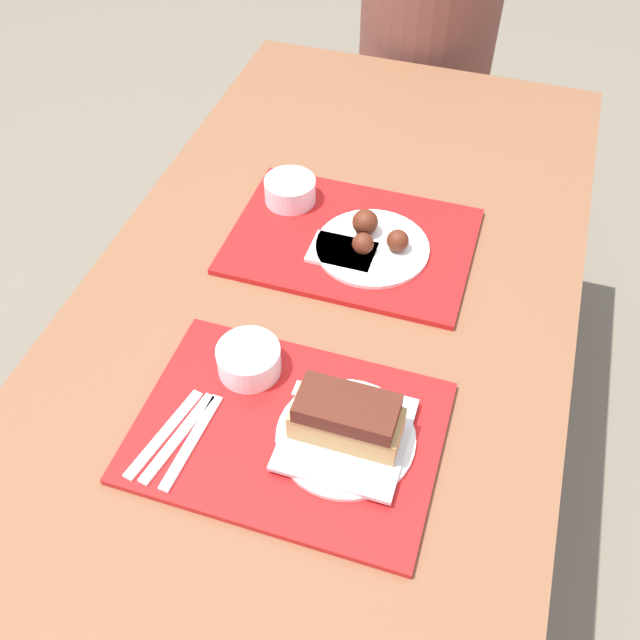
{
  "coord_description": "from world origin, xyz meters",
  "views": [
    {
      "loc": [
        0.25,
        -0.77,
        1.63
      ],
      "look_at": [
        0.02,
        -0.04,
        0.77
      ],
      "focal_mm": 40.0,
      "sensor_mm": 36.0,
      "label": 1
    }
  ],
  "objects_px": {
    "bowl_coleslaw_near": "(249,358)",
    "person_seated_across": "(430,15)",
    "wings_plate_far": "(373,241)",
    "tray_far": "(352,241)",
    "bowl_coleslaw_far": "(290,189)",
    "tray_near": "(288,432)",
    "brisket_sandwich_plate": "(346,425)"
  },
  "relations": [
    {
      "from": "bowl_coleslaw_near",
      "to": "person_seated_across",
      "type": "relative_size",
      "value": 0.14
    },
    {
      "from": "wings_plate_far",
      "to": "person_seated_across",
      "type": "distance_m",
      "value": 0.93
    },
    {
      "from": "tray_far",
      "to": "bowl_coleslaw_far",
      "type": "xyz_separation_m",
      "value": [
        -0.15,
        0.07,
        0.03
      ]
    },
    {
      "from": "tray_far",
      "to": "bowl_coleslaw_near",
      "type": "relative_size",
      "value": 4.46
    },
    {
      "from": "person_seated_across",
      "to": "tray_near",
      "type": "bearing_deg",
      "value": -87.06
    },
    {
      "from": "tray_far",
      "to": "brisket_sandwich_plate",
      "type": "height_order",
      "value": "brisket_sandwich_plate"
    },
    {
      "from": "tray_near",
      "to": "brisket_sandwich_plate",
      "type": "distance_m",
      "value": 0.1
    },
    {
      "from": "tray_far",
      "to": "bowl_coleslaw_far",
      "type": "distance_m",
      "value": 0.17
    },
    {
      "from": "tray_far",
      "to": "bowl_coleslaw_near",
      "type": "xyz_separation_m",
      "value": [
        -0.07,
        -0.35,
        0.03
      ]
    },
    {
      "from": "bowl_coleslaw_near",
      "to": "tray_far",
      "type": "bearing_deg",
      "value": 78.78
    },
    {
      "from": "bowl_coleslaw_far",
      "to": "person_seated_across",
      "type": "xyz_separation_m",
      "value": [
        0.1,
        0.84,
        -0.02
      ]
    },
    {
      "from": "tray_near",
      "to": "person_seated_across",
      "type": "distance_m",
      "value": 1.35
    },
    {
      "from": "brisket_sandwich_plate",
      "to": "wings_plate_far",
      "type": "xyz_separation_m",
      "value": [
        -0.07,
        0.41,
        -0.02
      ]
    },
    {
      "from": "bowl_coleslaw_near",
      "to": "brisket_sandwich_plate",
      "type": "height_order",
      "value": "brisket_sandwich_plate"
    },
    {
      "from": "bowl_coleslaw_near",
      "to": "person_seated_across",
      "type": "distance_m",
      "value": 1.26
    },
    {
      "from": "brisket_sandwich_plate",
      "to": "wings_plate_far",
      "type": "height_order",
      "value": "brisket_sandwich_plate"
    },
    {
      "from": "tray_near",
      "to": "person_seated_across",
      "type": "xyz_separation_m",
      "value": [
        -0.07,
        1.35,
        0.02
      ]
    },
    {
      "from": "tray_near",
      "to": "tray_far",
      "type": "xyz_separation_m",
      "value": [
        -0.03,
        0.43,
        0.0
      ]
    },
    {
      "from": "brisket_sandwich_plate",
      "to": "wings_plate_far",
      "type": "relative_size",
      "value": 0.98
    },
    {
      "from": "tray_far",
      "to": "brisket_sandwich_plate",
      "type": "distance_m",
      "value": 0.44
    },
    {
      "from": "tray_near",
      "to": "bowl_coleslaw_near",
      "type": "distance_m",
      "value": 0.13
    },
    {
      "from": "person_seated_across",
      "to": "bowl_coleslaw_far",
      "type": "bearing_deg",
      "value": -97.06
    },
    {
      "from": "tray_near",
      "to": "bowl_coleslaw_near",
      "type": "xyz_separation_m",
      "value": [
        -0.09,
        0.09,
        0.03
      ]
    },
    {
      "from": "brisket_sandwich_plate",
      "to": "person_seated_across",
      "type": "distance_m",
      "value": 1.34
    },
    {
      "from": "wings_plate_far",
      "to": "person_seated_across",
      "type": "xyz_separation_m",
      "value": [
        -0.09,
        0.92,
        -0.0
      ]
    },
    {
      "from": "bowl_coleslaw_far",
      "to": "tray_far",
      "type": "bearing_deg",
      "value": -26.21
    },
    {
      "from": "tray_near",
      "to": "brisket_sandwich_plate",
      "type": "bearing_deg",
      "value": 7.35
    },
    {
      "from": "brisket_sandwich_plate",
      "to": "person_seated_across",
      "type": "height_order",
      "value": "person_seated_across"
    },
    {
      "from": "bowl_coleslaw_near",
      "to": "brisket_sandwich_plate",
      "type": "bearing_deg",
      "value": -23.15
    },
    {
      "from": "wings_plate_far",
      "to": "person_seated_across",
      "type": "height_order",
      "value": "person_seated_across"
    },
    {
      "from": "brisket_sandwich_plate",
      "to": "bowl_coleslaw_far",
      "type": "distance_m",
      "value": 0.56
    },
    {
      "from": "tray_near",
      "to": "tray_far",
      "type": "relative_size",
      "value": 1.0
    }
  ]
}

